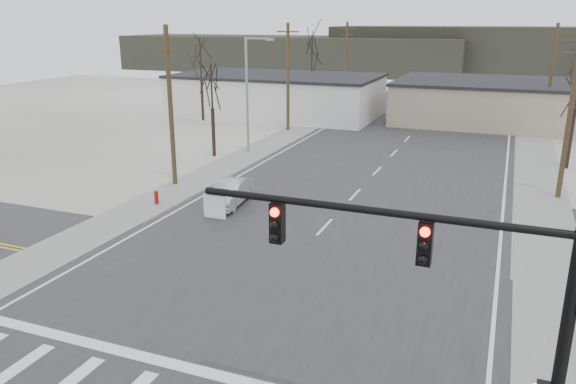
{
  "coord_description": "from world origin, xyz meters",
  "views": [
    {
      "loc": [
        8.19,
        -17.89,
        10.28
      ],
      "look_at": [
        -0.96,
        5.29,
        2.6
      ],
      "focal_mm": 35.0,
      "sensor_mm": 36.0,
      "label": 1
    }
  ],
  "objects_px": {
    "traffic_signal_mast": "(473,290)",
    "sedan_crossing": "(230,193)",
    "fire_hydrant": "(156,197)",
    "car_far_a": "(492,112)",
    "car_far_b": "(425,89)"
  },
  "relations": [
    {
      "from": "car_far_b",
      "to": "sedan_crossing",
      "type": "bearing_deg",
      "value": -94.92
    },
    {
      "from": "car_far_a",
      "to": "car_far_b",
      "type": "height_order",
      "value": "car_far_a"
    },
    {
      "from": "sedan_crossing",
      "to": "car_far_a",
      "type": "distance_m",
      "value": 39.03
    },
    {
      "from": "fire_hydrant",
      "to": "car_far_b",
      "type": "bearing_deg",
      "value": 83.19
    },
    {
      "from": "fire_hydrant",
      "to": "car_far_b",
      "type": "relative_size",
      "value": 0.22
    },
    {
      "from": "fire_hydrant",
      "to": "sedan_crossing",
      "type": "height_order",
      "value": "sedan_crossing"
    },
    {
      "from": "fire_hydrant",
      "to": "car_far_a",
      "type": "distance_m",
      "value": 41.87
    },
    {
      "from": "traffic_signal_mast",
      "to": "sedan_crossing",
      "type": "bearing_deg",
      "value": 131.95
    },
    {
      "from": "traffic_signal_mast",
      "to": "car_far_b",
      "type": "xyz_separation_m",
      "value": [
        -11.28,
        71.2,
        -3.96
      ]
    },
    {
      "from": "traffic_signal_mast",
      "to": "car_far_a",
      "type": "relative_size",
      "value": 1.84
    },
    {
      "from": "sedan_crossing",
      "to": "car_far_a",
      "type": "bearing_deg",
      "value": 65.01
    },
    {
      "from": "traffic_signal_mast",
      "to": "fire_hydrant",
      "type": "relative_size",
      "value": 10.29
    },
    {
      "from": "traffic_signal_mast",
      "to": "car_far_a",
      "type": "distance_m",
      "value": 52.76
    },
    {
      "from": "traffic_signal_mast",
      "to": "car_far_b",
      "type": "height_order",
      "value": "traffic_signal_mast"
    },
    {
      "from": "car_far_a",
      "to": "car_far_b",
      "type": "distance_m",
      "value": 21.07
    }
  ]
}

